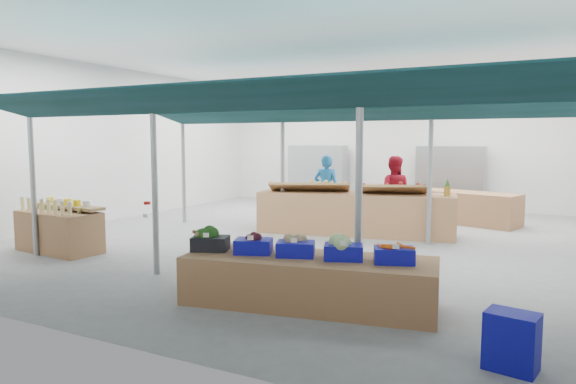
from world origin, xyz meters
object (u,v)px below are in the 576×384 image
vendor_left (326,189)px  bottle_shelf (61,230)px  crate_stack (512,341)px  veg_counter (309,281)px  vendor_right (393,193)px  fruit_counter (355,213)px

vendor_left → bottle_shelf: bearing=48.3°
crate_stack → vendor_left: vendor_left is taller
veg_counter → vendor_right: bearing=85.6°
crate_stack → veg_counter: bearing=160.6°
bottle_shelf → crate_stack: bearing=-5.9°
bottle_shelf → vendor_left: size_ratio=1.03×
bottle_shelf → vendor_right: 7.62m
crate_stack → vendor_right: size_ratio=0.31×
bottle_shelf → fruit_counter: size_ratio=0.41×
veg_counter → crate_stack: size_ratio=5.90×
fruit_counter → vendor_left: (-1.20, 1.10, 0.42)m
fruit_counter → vendor_left: vendor_left is taller
bottle_shelf → crate_stack: (8.37, -1.69, -0.15)m
veg_counter → fruit_counter: 5.41m
veg_counter → vendor_right: 6.42m
vendor_left → vendor_right: 1.80m
bottle_shelf → vendor_left: 6.54m
veg_counter → vendor_right: (-0.63, 6.36, 0.58)m
veg_counter → vendor_right: size_ratio=1.84×
bottle_shelf → veg_counter: bottle_shelf is taller
veg_counter → crate_stack: veg_counter is taller
veg_counter → vendor_left: size_ratio=1.84×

